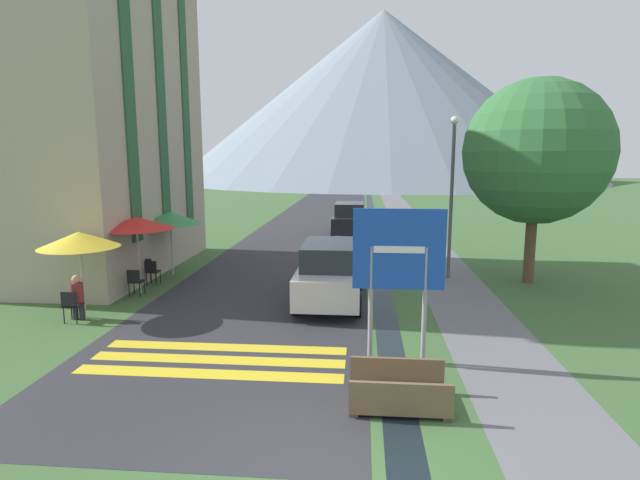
% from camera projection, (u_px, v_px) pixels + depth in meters
% --- Properties ---
extents(ground_plane, '(160.00, 160.00, 0.00)m').
position_uv_depth(ground_plane, '(352.00, 239.00, 26.30)').
color(ground_plane, '#3D6033').
extents(road, '(6.40, 60.00, 0.01)m').
position_uv_depth(road, '(321.00, 216.00, 36.34)').
color(road, '#2D2D33').
rests_on(road, ground_plane).
extents(footpath, '(2.20, 60.00, 0.01)m').
position_uv_depth(footpath, '(405.00, 217.00, 35.82)').
color(footpath, slate).
rests_on(footpath, ground_plane).
extents(drainage_channel, '(0.60, 60.00, 0.00)m').
position_uv_depth(drainage_channel, '(372.00, 217.00, 36.02)').
color(drainage_channel, black).
rests_on(drainage_channel, ground_plane).
extents(crosswalk_marking, '(5.44, 1.84, 0.01)m').
position_uv_depth(crosswalk_marking, '(218.00, 360.00, 10.60)').
color(crosswalk_marking, yellow).
rests_on(crosswalk_marking, ground_plane).
extents(mountain_distant, '(75.59, 75.59, 30.11)m').
position_uv_depth(mountain_distant, '(382.00, 97.00, 90.82)').
color(mountain_distant, gray).
rests_on(mountain_distant, ground_plane).
extents(hotel_building, '(5.71, 9.64, 12.33)m').
position_uv_depth(hotel_building, '(91.00, 92.00, 18.14)').
color(hotel_building, tan).
rests_on(hotel_building, ground_plane).
extents(road_sign, '(1.88, 0.11, 3.24)m').
position_uv_depth(road_sign, '(399.00, 263.00, 10.17)').
color(road_sign, gray).
rests_on(road_sign, ground_plane).
extents(footbridge, '(1.70, 1.10, 0.65)m').
position_uv_depth(footbridge, '(399.00, 393.00, 8.65)').
color(footbridge, brown).
rests_on(footbridge, ground_plane).
extents(parked_car_near, '(1.88, 4.43, 1.82)m').
position_uv_depth(parked_car_near, '(330.00, 272.00, 14.70)').
color(parked_car_near, silver).
rests_on(parked_car_near, ground_plane).
extents(parked_car_far, '(1.88, 4.00, 1.82)m').
position_uv_depth(parked_car_far, '(349.00, 219.00, 27.15)').
color(parked_car_far, black).
rests_on(parked_car_far, ground_plane).
extents(cafe_chair_far_right, '(0.40, 0.40, 0.85)m').
position_uv_depth(cafe_chair_far_right, '(147.00, 268.00, 17.08)').
color(cafe_chair_far_right, black).
rests_on(cafe_chair_far_right, ground_plane).
extents(cafe_chair_middle, '(0.40, 0.40, 0.85)m').
position_uv_depth(cafe_chair_middle, '(135.00, 280.00, 15.38)').
color(cafe_chair_middle, black).
rests_on(cafe_chair_middle, ground_plane).
extents(cafe_chair_far_left, '(0.40, 0.40, 0.85)m').
position_uv_depth(cafe_chair_far_left, '(152.00, 270.00, 16.71)').
color(cafe_chair_far_left, black).
rests_on(cafe_chair_far_left, ground_plane).
extents(cafe_chair_nearest, '(0.40, 0.40, 0.85)m').
position_uv_depth(cafe_chair_nearest, '(71.00, 304.00, 12.91)').
color(cafe_chair_nearest, black).
rests_on(cafe_chair_nearest, ground_plane).
extents(cafe_umbrella_front_yellow, '(2.05, 2.05, 2.34)m').
position_uv_depth(cafe_umbrella_front_yellow, '(79.00, 240.00, 13.06)').
color(cafe_umbrella_front_yellow, '#B7B2A8').
rests_on(cafe_umbrella_front_yellow, ground_plane).
extents(cafe_umbrella_middle_red, '(2.30, 2.30, 2.44)m').
position_uv_depth(cafe_umbrella_middle_red, '(136.00, 223.00, 15.43)').
color(cafe_umbrella_middle_red, '#B7B2A8').
rests_on(cafe_umbrella_middle_red, ground_plane).
extents(cafe_umbrella_rear_green, '(2.23, 2.23, 2.32)m').
position_uv_depth(cafe_umbrella_rear_green, '(170.00, 218.00, 17.93)').
color(cafe_umbrella_rear_green, '#B7B2A8').
rests_on(cafe_umbrella_rear_green, ground_plane).
extents(person_seated_near, '(0.32, 0.32, 1.21)m').
position_uv_depth(person_seated_near, '(77.00, 295.00, 13.14)').
color(person_seated_near, '#282833').
rests_on(person_seated_near, ground_plane).
extents(person_seated_far, '(0.32, 0.32, 1.23)m').
position_uv_depth(person_seated_far, '(110.00, 278.00, 14.92)').
color(person_seated_far, '#282833').
rests_on(person_seated_far, ground_plane).
extents(streetlamp, '(0.28, 0.28, 5.63)m').
position_uv_depth(streetlamp, '(452.00, 185.00, 17.28)').
color(streetlamp, '#515156').
rests_on(streetlamp, ground_plane).
extents(tree_by_path, '(4.79, 4.79, 6.83)m').
position_uv_depth(tree_by_path, '(537.00, 152.00, 16.47)').
color(tree_by_path, brown).
rests_on(tree_by_path, ground_plane).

